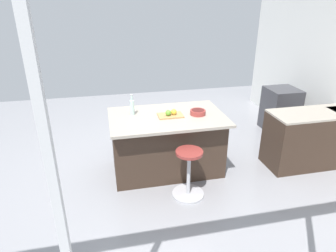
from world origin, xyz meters
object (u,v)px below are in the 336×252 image
at_px(stool_by_window, 189,175).
at_px(fruit_bowl, 198,112).
at_px(kitchen_island, 167,143).
at_px(cutting_board, 170,115).
at_px(water_bottle, 132,107).
at_px(oven_range, 280,110).
at_px(apple_green, 168,113).
at_px(apple_yellow, 174,112).

height_order(stool_by_window, fruit_bowl, fruit_bowl).
xyz_separation_m(stool_by_window, fruit_bowl, (-0.30, -0.63, 0.64)).
height_order(kitchen_island, cutting_board, cutting_board).
distance_m(kitchen_island, water_bottle, 0.77).
bearing_deg(fruit_bowl, stool_by_window, 64.20).
xyz_separation_m(oven_range, apple_green, (2.56, 1.10, 0.56)).
xyz_separation_m(stool_by_window, cutting_board, (0.10, -0.66, 0.61)).
relative_size(kitchen_island, stool_by_window, 2.44).
xyz_separation_m(oven_range, apple_yellow, (2.47, 1.08, 0.56)).
height_order(kitchen_island, water_bottle, water_bottle).
xyz_separation_m(water_bottle, fruit_bowl, (-0.94, 0.20, -0.08)).
relative_size(oven_range, stool_by_window, 1.26).
bearing_deg(stool_by_window, oven_range, -144.34).
height_order(stool_by_window, water_bottle, water_bottle).
bearing_deg(stool_by_window, kitchen_island, -78.56).
height_order(kitchen_island, apple_green, apple_green).
distance_m(kitchen_island, cutting_board, 0.48).
distance_m(apple_green, fruit_bowl, 0.44).
distance_m(cutting_board, apple_yellow, 0.07).
distance_m(kitchen_island, apple_yellow, 0.53).
distance_m(kitchen_island, fruit_bowl, 0.68).
xyz_separation_m(oven_range, water_bottle, (3.05, 0.90, 0.62)).
relative_size(cutting_board, apple_yellow, 4.26).
distance_m(apple_green, water_bottle, 0.54).
height_order(kitchen_island, stool_by_window, kitchen_island).
height_order(oven_range, apple_green, apple_green).
distance_m(oven_range, water_bottle, 3.24).
xyz_separation_m(oven_range, cutting_board, (2.52, 1.08, 0.51)).
bearing_deg(apple_green, stool_by_window, 102.49).
height_order(kitchen_island, apple_yellow, apple_yellow).
bearing_deg(water_bottle, stool_by_window, 127.34).
bearing_deg(fruit_bowl, apple_green, -0.62).
distance_m(stool_by_window, cutting_board, 0.90).
relative_size(water_bottle, fruit_bowl, 1.38).
distance_m(kitchen_island, apple_green, 0.53).
height_order(cutting_board, fruit_bowl, fruit_bowl).
relative_size(cutting_board, fruit_bowl, 1.59).
height_order(cutting_board, apple_green, apple_green).
bearing_deg(kitchen_island, water_bottle, -12.80).
bearing_deg(kitchen_island, apple_yellow, 144.74).
xyz_separation_m(stool_by_window, apple_green, (0.14, -0.63, 0.67)).
bearing_deg(oven_range, apple_green, 23.30).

